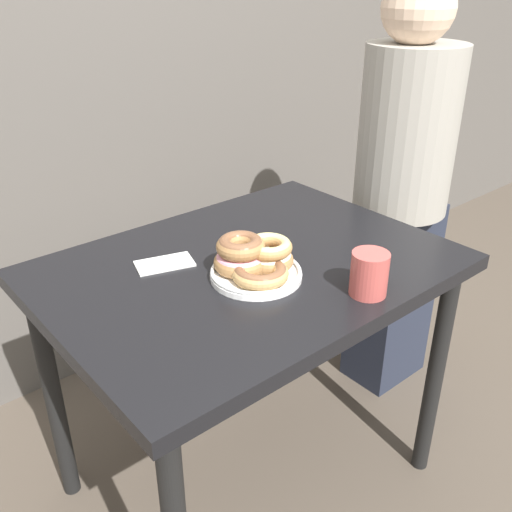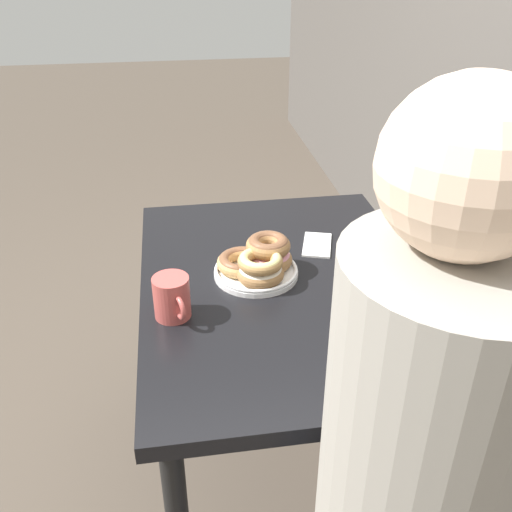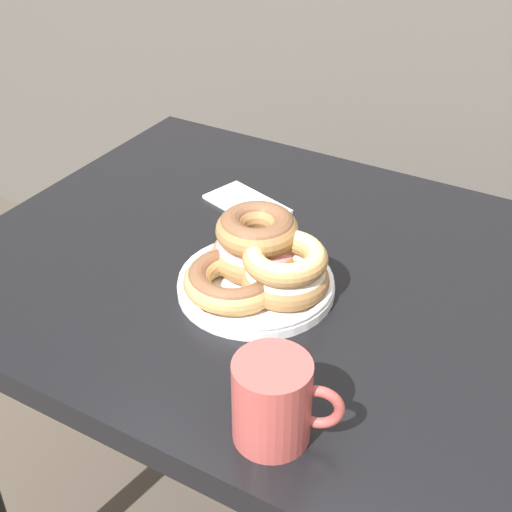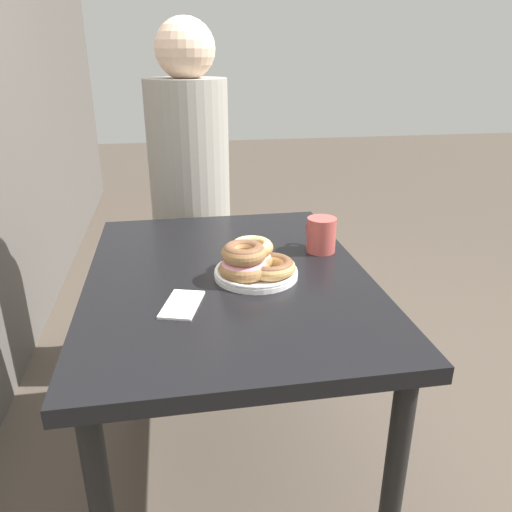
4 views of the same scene
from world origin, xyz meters
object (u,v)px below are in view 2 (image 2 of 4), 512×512
Objects in this scene: donut_plate at (259,262)px; napkin at (317,245)px; coffee_mug at (172,297)px; dining_table at (284,309)px.

napkin is (-0.14, 0.20, -0.04)m from donut_plate.
napkin is at bearing 123.98° from coffee_mug.
napkin is at bearing 125.13° from donut_plate.
coffee_mug is at bearing -57.01° from donut_plate.
napkin reaches higher than dining_table.
dining_table is at bearing 62.67° from donut_plate.
dining_table is 0.35m from coffee_mug.
coffee_mug is 0.75× the size of napkin.
coffee_mug is at bearing -68.57° from dining_table.
dining_table is at bearing 111.43° from coffee_mug.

